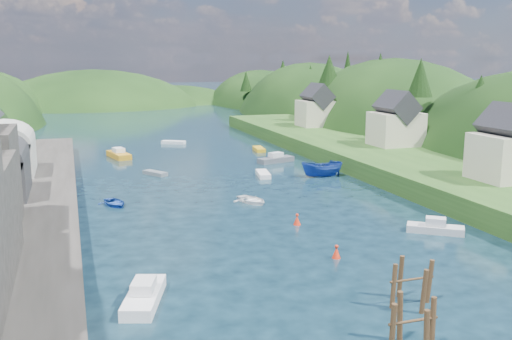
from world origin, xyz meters
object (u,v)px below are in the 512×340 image
object	(u,v)px
piling_cluster_near	(413,331)
piling_cluster_far	(411,288)
channel_buoy_far	(297,220)
channel_buoy_near	(336,252)

from	to	relation	value
piling_cluster_near	piling_cluster_far	xyz separation A→B (m)	(3.25, 5.09, -0.02)
piling_cluster_near	channel_buoy_far	xyz separation A→B (m)	(3.13, 23.94, -0.70)
piling_cluster_far	channel_buoy_near	xyz separation A→B (m)	(-0.64, 9.38, -0.69)
channel_buoy_near	piling_cluster_far	bearing A→B (deg)	-86.08
channel_buoy_near	piling_cluster_near	bearing A→B (deg)	-100.21
piling_cluster_near	channel_buoy_far	bearing A→B (deg)	82.55
channel_buoy_near	channel_buoy_far	xyz separation A→B (m)	(0.52, 9.46, 0.00)
piling_cluster_near	channel_buoy_near	size ratio (longest dim) A/B	3.19
piling_cluster_near	channel_buoy_near	world-z (taller)	piling_cluster_near
piling_cluster_near	channel_buoy_near	distance (m)	14.73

